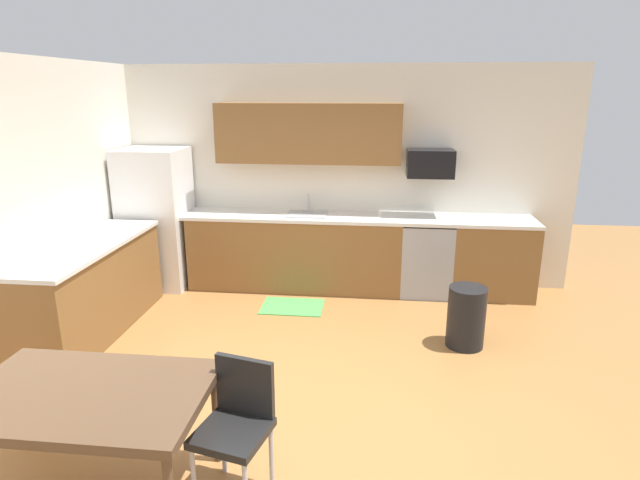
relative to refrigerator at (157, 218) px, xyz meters
name	(u,v)px	position (x,y,z in m)	size (l,w,h in m)	color
ground_plane	(307,387)	(2.18, -2.22, -0.86)	(12.00, 12.00, 0.00)	#9E6B38
wall_back	(335,177)	(2.18, 0.43, 0.49)	(5.80, 0.10, 2.70)	silver
cabinet_run_back	(295,253)	(1.73, 0.08, -0.41)	(2.59, 0.60, 0.90)	brown
cabinet_run_back_right	(492,259)	(4.10, 0.08, -0.41)	(0.96, 0.60, 0.90)	brown
cabinet_run_left	(91,291)	(-0.12, -1.42, -0.41)	(0.60, 2.00, 0.90)	brown
countertop_back	(332,217)	(2.18, 0.08, 0.06)	(4.80, 0.64, 0.04)	silver
countertop_left	(85,246)	(-0.12, -1.42, 0.06)	(0.64, 2.00, 0.04)	silver
upper_cabinets_back	(308,133)	(1.88, 0.21, 1.04)	(2.20, 0.34, 0.70)	brown
refrigerator	(157,218)	(0.00, 0.00, 0.00)	(0.76, 0.70, 1.72)	white
oven_range	(426,257)	(3.32, 0.08, -0.40)	(0.60, 0.60, 0.91)	#999BA0
microwave	(430,163)	(3.32, 0.18, 0.71)	(0.54, 0.36, 0.32)	black
sink_basin	(307,219)	(1.87, 0.08, 0.02)	(0.48, 0.40, 0.14)	#A5A8AD
sink_faucet	(309,203)	(1.87, 0.26, 0.18)	(0.02, 0.02, 0.24)	#B2B5BA
dining_table	(86,400)	(1.07, -3.56, -0.19)	(1.40, 0.90, 0.72)	brown
chair_near_table	(237,418)	(1.92, -3.41, -0.36)	(0.48, 0.48, 0.85)	black
trash_bin	(466,317)	(3.60, -1.31, -0.56)	(0.36, 0.36, 0.60)	black
floor_mat	(292,307)	(1.79, -0.57, -0.85)	(0.70, 0.50, 0.01)	#4CA54C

